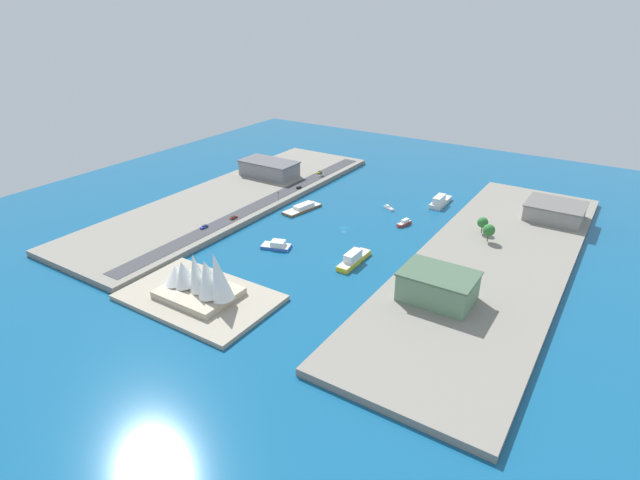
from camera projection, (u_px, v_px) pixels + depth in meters
ground_plane at (344, 228)px, 293.71m from camera, size 440.00×440.00×0.00m
quay_west at (492, 263)px, 251.31m from camera, size 70.00×240.00×3.10m
quay_east at (233, 198)px, 334.78m from camera, size 70.00×240.00×3.10m
peninsula_point at (199, 297)px, 223.04m from camera, size 67.47×43.17×2.00m
road_strip at (263, 203)px, 321.73m from camera, size 10.76×228.00×0.15m
sailboat_small_white at (389, 208)px, 319.67m from camera, size 8.90×6.13×10.99m
barge_flat_brown at (303, 208)px, 318.52m from camera, size 13.78×28.92×3.64m
tugboat_red at (404, 223)px, 297.14m from camera, size 5.43×11.85×3.39m
ferry_white_commuter at (440, 201)px, 326.45m from camera, size 7.72×25.81×6.75m
catamaran_blue at (277, 245)px, 269.45m from camera, size 17.27×12.05×4.17m
ferry_yellow_fast at (354, 258)px, 253.77m from camera, size 6.42×27.45×6.46m
warehouse_low_gray at (269, 168)px, 370.06m from camera, size 41.99×22.74×11.00m
carpark_squat_concrete at (555, 211)px, 296.90m from camera, size 32.17×27.56×9.46m
terminal_long_green at (438, 286)px, 215.05m from camera, size 31.35×22.42×13.04m
pickup_red at (234, 217)px, 297.95m from camera, size 1.94×5.23×1.57m
van_white at (321, 175)px, 369.73m from camera, size 1.89×4.41×1.62m
suv_black at (299, 187)px, 346.17m from camera, size 1.85×4.43×1.42m
taxi_yellow_cab at (320, 172)px, 376.52m from camera, size 2.09×4.59×1.55m
hatchback_blue at (204, 227)px, 285.62m from camera, size 1.81×5.11×1.53m
traffic_light_waterfront at (278, 195)px, 322.46m from camera, size 0.36×0.36×6.50m
opera_landmark at (199, 279)px, 218.37m from camera, size 40.00×25.59×24.90m
park_tree_cluster at (486, 227)px, 271.90m from camera, size 12.22×15.61×9.79m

